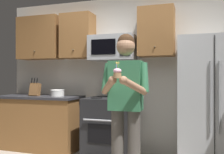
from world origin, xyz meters
name	(u,v)px	position (x,y,z in m)	size (l,w,h in m)	color
wall_back	(126,74)	(0.00, 1.75, 1.30)	(4.40, 0.10, 2.60)	beige
oven_range	(110,127)	(-0.15, 1.36, 0.46)	(0.76, 0.70, 0.93)	black
microwave	(113,48)	(-0.15, 1.48, 1.72)	(0.74, 0.41, 0.40)	#9EA0A5
refrigerator	(213,102)	(1.35, 1.32, 0.90)	(0.90, 0.75, 1.80)	#B7BABF
cabinet_row_upper	(82,36)	(-0.72, 1.53, 1.95)	(2.78, 0.36, 0.76)	brown
counter_left	(40,122)	(-1.45, 1.38, 0.46)	(1.44, 0.66, 0.92)	brown
knife_block	(35,89)	(-1.52, 1.33, 1.03)	(0.16, 0.15, 0.32)	brown
bowl_large_white	(57,93)	(-1.11, 1.39, 0.98)	(0.24, 0.24, 0.11)	white
person	(125,99)	(0.34, 0.45, 1.00)	(0.60, 0.48, 1.76)	#4C4742
cupcake	(117,73)	(0.34, 0.12, 1.29)	(0.09, 0.09, 0.17)	#A87F56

